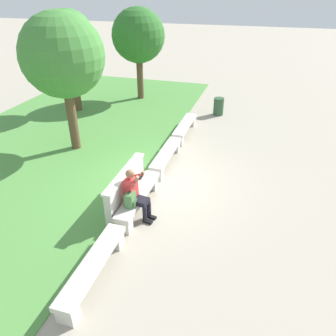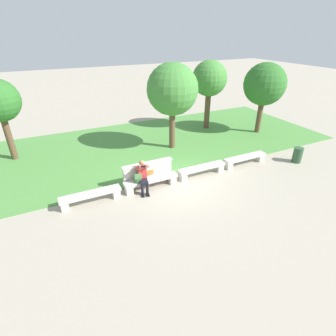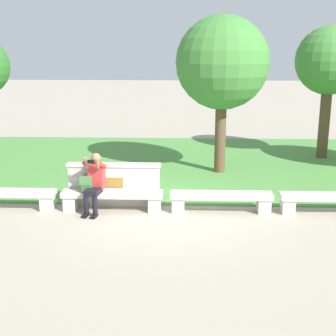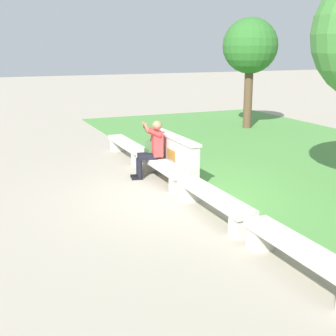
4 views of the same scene
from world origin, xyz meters
The scene contains 13 objects.
ground_plane centered at (0.00, 0.00, 0.00)m, with size 80.00×80.00×0.00m, color #A89E8C.
grass_strip centered at (0.00, 4.38, 0.01)m, with size 21.60×8.00×0.03m, color #518E42.
bench_main centered at (-3.66, 0.00, 0.31)m, with size 2.27×0.40×0.45m.
bench_near centered at (-1.22, 0.00, 0.31)m, with size 2.27×0.40×0.45m.
bench_mid centered at (1.22, 0.00, 0.31)m, with size 2.27×0.40×0.45m.
bench_far centered at (3.66, 0.00, 0.31)m, with size 2.27×0.40×0.45m.
backrest_wall_with_plaque centered at (-1.22, 0.34, 0.52)m, with size 2.15×0.24×1.01m.
person_photographer centered at (-1.59, -0.08, 0.74)m, with size 0.52×0.76×1.32m.
backpack centered at (-1.79, -0.03, 0.63)m, with size 0.28×0.24×0.43m.
tree_behind_wall centered at (1.41, 3.36, 3.13)m, with size 2.60×2.60×4.45m.
tree_left_background centered at (4.91, 5.31, 3.10)m, with size 2.14×2.14×4.23m.
tree_right_background centered at (7.36, 3.19, 2.94)m, with size 2.45×2.45×4.19m.
trash_bin centered at (6.16, -0.89, 0.38)m, with size 0.44×0.44×0.75m, color #2D5133.
Camera 2 is at (-4.58, -8.60, 5.84)m, focal length 28.00 mm.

